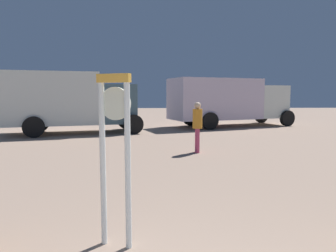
{
  "coord_description": "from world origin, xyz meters",
  "views": [
    {
      "loc": [
        -0.7,
        -1.24,
        1.83
      ],
      "look_at": [
        -0.48,
        4.88,
        1.2
      ],
      "focal_mm": 33.17,
      "sensor_mm": 36.0,
      "label": 1
    }
  ],
  "objects_px": {
    "standing_clock": "(115,143)",
    "box_truck_far": "(227,100)",
    "box_truck_near": "(68,100)",
    "person_distant": "(197,125)"
  },
  "relations": [
    {
      "from": "standing_clock",
      "to": "box_truck_far",
      "type": "relative_size",
      "value": 0.28
    },
    {
      "from": "box_truck_far",
      "to": "box_truck_near",
      "type": "bearing_deg",
      "value": -159.99
    },
    {
      "from": "standing_clock",
      "to": "person_distant",
      "type": "height_order",
      "value": "standing_clock"
    },
    {
      "from": "person_distant",
      "to": "box_truck_far",
      "type": "relative_size",
      "value": 0.21
    },
    {
      "from": "person_distant",
      "to": "standing_clock",
      "type": "bearing_deg",
      "value": -106.42
    },
    {
      "from": "standing_clock",
      "to": "person_distant",
      "type": "xyz_separation_m",
      "value": [
        1.76,
        5.98,
        -0.37
      ]
    },
    {
      "from": "person_distant",
      "to": "box_truck_near",
      "type": "height_order",
      "value": "box_truck_near"
    },
    {
      "from": "box_truck_near",
      "to": "box_truck_far",
      "type": "xyz_separation_m",
      "value": [
        8.16,
        2.97,
        -0.04
      ]
    },
    {
      "from": "box_truck_near",
      "to": "box_truck_far",
      "type": "height_order",
      "value": "box_truck_near"
    },
    {
      "from": "standing_clock",
      "to": "box_truck_far",
      "type": "bearing_deg",
      "value": 72.06
    }
  ]
}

